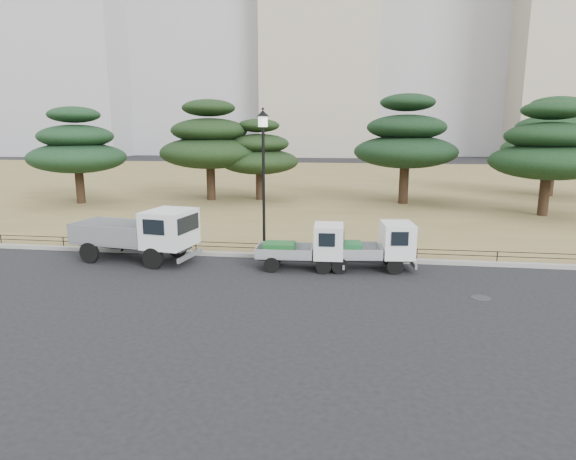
% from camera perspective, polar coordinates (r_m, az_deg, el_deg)
% --- Properties ---
extents(ground, '(220.00, 220.00, 0.00)m').
position_cam_1_polar(ground, '(17.02, -0.96, -5.65)').
color(ground, black).
extents(lawn, '(120.00, 56.00, 0.15)m').
position_cam_1_polar(lawn, '(46.97, 4.98, 5.58)').
color(lawn, olive).
rests_on(lawn, ground).
extents(curb, '(120.00, 0.25, 0.16)m').
position_cam_1_polar(curb, '(19.47, 0.25, -3.16)').
color(curb, gray).
rests_on(curb, ground).
extents(truck_large, '(5.04, 2.58, 2.10)m').
position_cam_1_polar(truck_large, '(19.74, -17.01, -0.23)').
color(truck_large, black).
rests_on(truck_large, ground).
extents(truck_kei_front, '(3.25, 1.50, 1.69)m').
position_cam_1_polar(truck_kei_front, '(17.88, 2.31, -2.00)').
color(truck_kei_front, black).
rests_on(truck_kei_front, ground).
extents(truck_kei_rear, '(3.50, 1.79, 1.76)m').
position_cam_1_polar(truck_kei_rear, '(18.09, 10.18, -1.90)').
color(truck_kei_rear, black).
rests_on(truck_kei_rear, ground).
extents(street_lamp, '(0.51, 0.51, 5.71)m').
position_cam_1_polar(street_lamp, '(19.32, -2.94, 8.52)').
color(street_lamp, black).
rests_on(street_lamp, lawn).
extents(pipe_fence, '(38.00, 0.04, 0.40)m').
position_cam_1_polar(pipe_fence, '(19.52, 0.31, -2.03)').
color(pipe_fence, black).
rests_on(pipe_fence, lawn).
extents(tarp_pile, '(1.41, 1.04, 0.94)m').
position_cam_1_polar(tarp_pile, '(22.35, -18.92, -0.68)').
color(tarp_pile, '#1534A7').
rests_on(tarp_pile, lawn).
extents(manhole, '(0.60, 0.60, 0.01)m').
position_cam_1_polar(manhole, '(16.16, 21.91, -7.47)').
color(manhole, '#2D2D30').
rests_on(manhole, ground).
extents(pine_west_far, '(6.43, 6.43, 6.49)m').
position_cam_1_polar(pine_west_far, '(35.92, -23.76, 8.87)').
color(pine_west_far, black).
rests_on(pine_west_far, lawn).
extents(pine_west_near, '(7.06, 7.06, 7.06)m').
position_cam_1_polar(pine_west_near, '(35.02, -9.27, 10.18)').
color(pine_west_near, black).
rests_on(pine_west_near, lawn).
extents(pine_center_left, '(5.64, 5.64, 5.73)m').
position_cam_1_polar(pine_center_left, '(34.75, -3.46, 9.04)').
color(pine_center_left, black).
rests_on(pine_center_left, lawn).
extents(pine_center_right, '(6.90, 6.90, 7.32)m').
position_cam_1_polar(pine_center_right, '(33.75, 13.79, 10.23)').
color(pine_center_right, black).
rests_on(pine_center_right, lawn).
extents(pine_east_near, '(6.54, 6.54, 6.61)m').
position_cam_1_polar(pine_east_near, '(31.83, 28.54, 8.32)').
color(pine_east_near, black).
rests_on(pine_east_near, lawn).
extents(pine_east_far, '(7.37, 7.37, 7.40)m').
position_cam_1_polar(pine_east_far, '(41.79, 29.01, 9.39)').
color(pine_east_far, black).
rests_on(pine_east_far, lawn).
extents(tower_center_left, '(22.00, 20.00, 55.00)m').
position_cam_1_polar(tower_center_left, '(103.76, 4.14, 24.20)').
color(tower_center_left, '#AAA08C').
rests_on(tower_center_left, ground).
extents(tower_east, '(20.00, 18.00, 48.00)m').
position_cam_1_polar(tower_east, '(106.62, 30.66, 20.42)').
color(tower_east, '#AAA08C').
rests_on(tower_east, ground).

